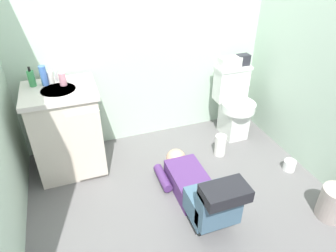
# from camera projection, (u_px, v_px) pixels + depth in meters

# --- Properties ---
(ground_plane) EXTENTS (2.98, 2.91, 0.04)m
(ground_plane) POSITION_uv_depth(u_px,v_px,m) (179.00, 192.00, 2.63)
(ground_plane) COLOR #615E60
(wall_back) EXTENTS (2.64, 0.08, 2.40)m
(wall_back) POSITION_uv_depth(u_px,v_px,m) (142.00, 22.00, 2.76)
(wall_back) COLOR #B7D0BB
(wall_back) RESTS_ON ground_plane
(wall_right) EXTENTS (0.08, 1.91, 2.40)m
(wall_right) POSITION_uv_depth(u_px,v_px,m) (335.00, 38.00, 2.33)
(wall_right) COLOR #B7D0BB
(wall_right) RESTS_ON ground_plane
(toilet) EXTENTS (0.36, 0.46, 0.75)m
(toilet) POSITION_uv_depth(u_px,v_px,m) (233.00, 103.00, 3.19)
(toilet) COLOR silver
(toilet) RESTS_ON ground_plane
(vanity_cabinet) EXTENTS (0.60, 0.53, 0.82)m
(vanity_cabinet) POSITION_uv_depth(u_px,v_px,m) (67.00, 130.00, 2.66)
(vanity_cabinet) COLOR beige
(vanity_cabinet) RESTS_ON ground_plane
(faucet) EXTENTS (0.02, 0.02, 0.10)m
(faucet) POSITION_uv_depth(u_px,v_px,m) (56.00, 76.00, 2.53)
(faucet) COLOR silver
(faucet) RESTS_ON vanity_cabinet
(person_plumber) EXTENTS (0.39, 1.06, 0.52)m
(person_plumber) POSITION_uv_depth(u_px,v_px,m) (198.00, 189.00, 2.38)
(person_plumber) COLOR #512D6B
(person_plumber) RESTS_ON ground_plane
(tissue_box) EXTENTS (0.22, 0.11, 0.10)m
(tissue_box) POSITION_uv_depth(u_px,v_px,m) (230.00, 62.00, 3.02)
(tissue_box) COLOR silver
(tissue_box) RESTS_ON toilet
(toiletry_bag) EXTENTS (0.12, 0.09, 0.11)m
(toiletry_bag) POSITION_uv_depth(u_px,v_px,m) (243.00, 60.00, 3.06)
(toiletry_bag) COLOR #26262D
(toiletry_bag) RESTS_ON toilet
(soap_dispenser) EXTENTS (0.06, 0.06, 0.17)m
(soap_dispenser) POSITION_uv_depth(u_px,v_px,m) (31.00, 78.00, 2.45)
(soap_dispenser) COLOR #3F9C58
(soap_dispenser) RESTS_ON vanity_cabinet
(bottle_blue) EXTENTS (0.06, 0.06, 0.16)m
(bottle_blue) POSITION_uv_depth(u_px,v_px,m) (44.00, 76.00, 2.46)
(bottle_blue) COLOR #4068B7
(bottle_blue) RESTS_ON vanity_cabinet
(bottle_white) EXTENTS (0.05, 0.05, 0.11)m
(bottle_white) POSITION_uv_depth(u_px,v_px,m) (51.00, 77.00, 2.51)
(bottle_white) COLOR silver
(bottle_white) RESTS_ON vanity_cabinet
(bottle_pink) EXTENTS (0.06, 0.06, 0.11)m
(bottle_pink) POSITION_uv_depth(u_px,v_px,m) (63.00, 79.00, 2.48)
(bottle_pink) COLOR pink
(bottle_pink) RESTS_ON vanity_cabinet
(trash_can) EXTENTS (0.22, 0.22, 0.27)m
(trash_can) POSITION_uv_depth(u_px,v_px,m) (333.00, 203.00, 2.31)
(trash_can) COLOR #A0918B
(trash_can) RESTS_ON ground_plane
(paper_towel_roll) EXTENTS (0.11, 0.11, 0.22)m
(paper_towel_roll) POSITION_uv_depth(u_px,v_px,m) (220.00, 145.00, 2.99)
(paper_towel_roll) COLOR white
(paper_towel_roll) RESTS_ON ground_plane
(toilet_paper_roll) EXTENTS (0.11, 0.11, 0.10)m
(toilet_paper_roll) POSITION_uv_depth(u_px,v_px,m) (289.00, 165.00, 2.82)
(toilet_paper_roll) COLOR white
(toilet_paper_roll) RESTS_ON ground_plane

